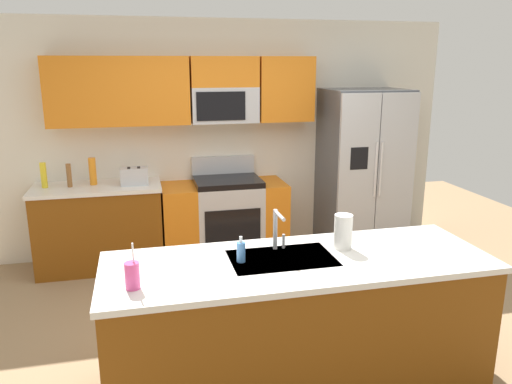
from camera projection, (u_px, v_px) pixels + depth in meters
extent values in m
plane|color=#997A56|center=(273.00, 336.00, 4.01)|extent=(9.00, 9.00, 0.00)
cube|color=silver|center=(225.00, 138.00, 5.71)|extent=(5.20, 0.10, 2.60)
cube|color=orange|center=(81.00, 92.00, 5.03)|extent=(0.70, 0.32, 0.70)
cube|color=orange|center=(153.00, 91.00, 5.19)|extent=(0.73, 0.32, 0.70)
cube|color=orange|center=(285.00, 89.00, 5.51)|extent=(0.61, 0.32, 0.70)
cube|color=#B7BABF|center=(224.00, 105.00, 5.40)|extent=(0.72, 0.32, 0.38)
cube|color=black|center=(221.00, 106.00, 5.23)|extent=(0.52, 0.01, 0.30)
cube|color=orange|center=(224.00, 72.00, 5.31)|extent=(0.72, 0.32, 0.32)
cube|color=brown|center=(100.00, 228.00, 5.28)|extent=(1.27, 0.60, 0.86)
cube|color=silver|center=(97.00, 187.00, 5.17)|extent=(1.30, 0.63, 0.04)
cube|color=#B7BABF|center=(228.00, 220.00, 5.59)|extent=(0.72, 0.60, 0.84)
cube|color=black|center=(233.00, 226.00, 5.30)|extent=(0.60, 0.01, 0.36)
cube|color=black|center=(227.00, 181.00, 5.48)|extent=(0.72, 0.60, 0.06)
cube|color=#B7BABF|center=(223.00, 165.00, 5.70)|extent=(0.72, 0.06, 0.20)
cube|color=orange|center=(180.00, 224.00, 5.47)|extent=(0.36, 0.60, 0.84)
cube|color=orange|center=(271.00, 217.00, 5.70)|extent=(0.28, 0.60, 0.84)
cube|color=#4C4F54|center=(362.00, 170.00, 5.77)|extent=(0.90, 0.70, 1.85)
cube|color=#B7BABF|center=(357.00, 178.00, 5.37)|extent=(0.44, 0.04, 1.81)
cube|color=#B7BABF|center=(395.00, 176.00, 5.47)|extent=(0.44, 0.04, 1.81)
cylinder|color=silver|center=(376.00, 170.00, 5.36)|extent=(0.02, 0.02, 0.60)
cylinder|color=silver|center=(381.00, 169.00, 5.37)|extent=(0.02, 0.02, 0.60)
cube|color=black|center=(359.00, 158.00, 5.29)|extent=(0.20, 0.00, 0.24)
cube|color=brown|center=(297.00, 325.00, 3.35)|extent=(2.48, 0.83, 0.86)
cube|color=silver|center=(299.00, 262.00, 3.24)|extent=(2.52, 0.87, 0.04)
cube|color=#B7BABF|center=(282.00, 260.00, 3.26)|extent=(0.68, 0.44, 0.03)
cube|color=#B7BABF|center=(134.00, 176.00, 5.18)|extent=(0.28, 0.16, 0.18)
cube|color=black|center=(129.00, 168.00, 5.14)|extent=(0.03, 0.11, 0.01)
cube|color=black|center=(139.00, 168.00, 5.17)|extent=(0.03, 0.11, 0.01)
cylinder|color=brown|center=(69.00, 175.00, 5.07)|extent=(0.05, 0.05, 0.24)
cylinder|color=yellow|center=(44.00, 175.00, 5.04)|extent=(0.06, 0.06, 0.26)
cylinder|color=orange|center=(93.00, 171.00, 5.16)|extent=(0.07, 0.07, 0.28)
cylinder|color=#B7BABF|center=(275.00, 229.00, 3.38)|extent=(0.03, 0.03, 0.28)
cylinder|color=#B7BABF|center=(279.00, 215.00, 3.25)|extent=(0.02, 0.20, 0.02)
cylinder|color=#B7BABF|center=(284.00, 241.00, 3.42)|extent=(0.02, 0.02, 0.10)
cylinder|color=#EA4C93|center=(132.00, 276.00, 2.80)|extent=(0.08, 0.08, 0.16)
cylinder|color=white|center=(133.00, 254.00, 2.77)|extent=(0.01, 0.03, 0.14)
cylinder|color=#4C8CD8|center=(241.00, 252.00, 3.18)|extent=(0.06, 0.06, 0.13)
cylinder|color=white|center=(241.00, 240.00, 3.16)|extent=(0.02, 0.02, 0.04)
cylinder|color=white|center=(343.00, 232.00, 3.39)|extent=(0.12, 0.12, 0.24)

